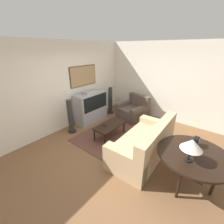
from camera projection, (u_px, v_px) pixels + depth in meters
ground_plane at (118, 150)px, 3.97m from camera, size 12.00×12.00×0.00m
wall_back at (64, 87)px, 4.65m from camera, size 12.00×0.10×2.70m
wall_right at (163, 82)px, 5.31m from camera, size 0.06×12.00×2.70m
area_rug at (111, 136)px, 4.58m from camera, size 1.98×1.63×0.01m
tv at (91, 107)px, 5.34m from camera, size 1.19×0.51×1.13m
couch at (145, 144)px, 3.63m from camera, size 1.98×1.01×0.93m
armchair at (133, 111)px, 5.63m from camera, size 1.07×1.09×0.86m
coffee_table at (110, 126)px, 4.40m from camera, size 1.00×0.49×0.40m
console_table at (194, 156)px, 2.73m from camera, size 1.27×1.27×0.72m
table_lamp at (192, 145)px, 2.40m from camera, size 0.35×0.35×0.42m
mantel_clock at (196, 142)px, 2.87m from camera, size 0.16×0.10×0.19m
remote at (105, 125)px, 4.33m from camera, size 0.06×0.16×0.02m
speaker_tower_left at (70, 117)px, 4.60m from camera, size 0.27×0.27×1.07m
speaker_tower_right at (110, 101)px, 5.99m from camera, size 0.27×0.27×1.07m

